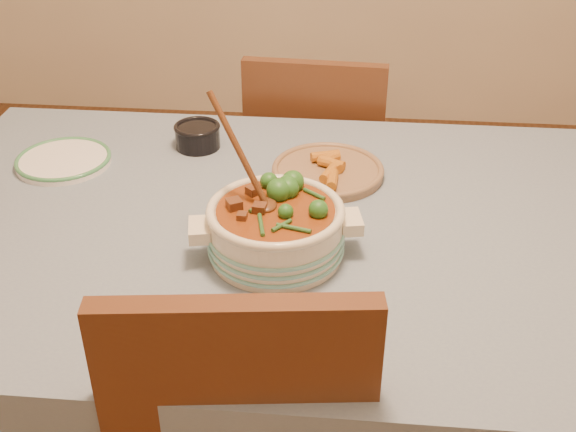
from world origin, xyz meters
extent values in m
cube|color=brown|center=(0.00, 0.00, 0.72)|extent=(1.60, 1.00, 0.05)
cube|color=gray|center=(0.00, 0.00, 0.75)|extent=(1.68, 1.08, 0.01)
cylinder|color=brown|center=(-0.73, 0.43, 0.35)|extent=(0.07, 0.07, 0.70)
cylinder|color=brown|center=(0.73, 0.43, 0.35)|extent=(0.07, 0.07, 0.70)
cylinder|color=beige|center=(0.00, -0.12, 0.81)|extent=(0.31, 0.31, 0.10)
torus|color=beige|center=(0.00, -0.12, 0.86)|extent=(0.27, 0.27, 0.02)
cube|color=beige|center=(0.15, -0.09, 0.82)|extent=(0.06, 0.08, 0.03)
cube|color=beige|center=(-0.14, -0.15, 0.82)|extent=(0.06, 0.08, 0.03)
cylinder|color=maroon|center=(0.00, -0.12, 0.85)|extent=(0.23, 0.23, 0.02)
cylinder|color=white|center=(-0.56, 0.22, 0.76)|extent=(0.24, 0.24, 0.02)
torus|color=#3F8C56|center=(-0.56, 0.22, 0.77)|extent=(0.23, 0.23, 0.01)
cylinder|color=black|center=(-0.25, 0.34, 0.78)|extent=(0.13, 0.13, 0.06)
torus|color=black|center=(-0.25, 0.34, 0.81)|extent=(0.12, 0.12, 0.01)
cylinder|color=black|center=(-0.25, 0.34, 0.80)|extent=(0.10, 0.10, 0.01)
cylinder|color=#8F6C4F|center=(0.09, 0.22, 0.77)|extent=(0.26, 0.26, 0.02)
torus|color=#8F6C4F|center=(0.09, 0.22, 0.77)|extent=(0.27, 0.27, 0.02)
cube|color=brown|center=(0.04, 0.82, 0.44)|extent=(0.44, 0.44, 0.04)
cube|color=brown|center=(0.03, 0.63, 0.67)|extent=(0.42, 0.06, 0.44)
cylinder|color=brown|center=(0.23, 0.98, 0.22)|extent=(0.04, 0.04, 0.44)
cylinder|color=brown|center=(-0.12, 1.01, 0.22)|extent=(0.04, 0.04, 0.44)
cylinder|color=brown|center=(0.21, 0.63, 0.22)|extent=(0.04, 0.04, 0.44)
cylinder|color=brown|center=(-0.15, 0.65, 0.22)|extent=(0.04, 0.04, 0.44)
cube|color=brown|center=(-0.02, -0.50, 0.71)|extent=(0.44, 0.09, 0.47)
camera|label=1|loc=(0.14, -1.30, 1.60)|focal=45.00mm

